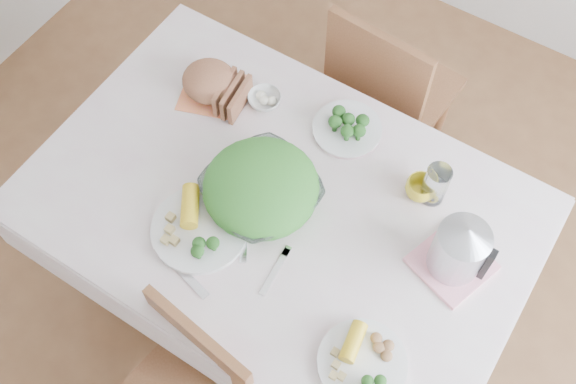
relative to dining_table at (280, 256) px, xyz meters
The scene contains 18 objects.
floor 0.38m from the dining_table, ahead, with size 3.60×3.60×0.00m, color brown.
dining_table is the anchor object (origin of this frame).
tablecloth 0.38m from the dining_table, ahead, with size 1.50×1.00×0.01m, color silver.
chair_far 0.81m from the dining_table, 89.30° to the left, with size 0.42×0.42×0.93m, color brown.
salad_bowl 0.43m from the dining_table, 166.51° to the right, with size 0.33×0.33×0.08m, color white.
dinner_plate_left 0.47m from the dining_table, 125.29° to the right, with size 0.29×0.29×0.02m, color white.
dinner_plate_right 0.67m from the dining_table, 32.79° to the right, with size 0.24×0.24×0.02m, color white.
broccoli_plate 0.52m from the dining_table, 83.24° to the left, with size 0.22×0.22×0.02m, color beige.
napkin 0.62m from the dining_table, 151.04° to the left, with size 0.19×0.19×0.00m, color #FD8852.
bread_loaf 0.65m from the dining_table, 151.04° to the left, with size 0.18×0.17×0.11m, color brown.
fruit_bowl 0.56m from the dining_table, 130.00° to the left, with size 0.11×0.11×0.03m, color white.
yellow_mug 0.60m from the dining_table, 36.67° to the left, with size 0.09×0.09×0.07m, color yellow.
glass_tumbler 0.65m from the dining_table, 35.54° to the left, with size 0.07×0.07×0.14m, color white.
pink_tray 0.67m from the dining_table, 10.53° to the left, with size 0.20×0.20×0.02m, color pink.
electric_kettle 0.74m from the dining_table, 10.53° to the left, with size 0.15×0.15×0.21m, color #B2B5BA.
fork_left 0.42m from the dining_table, 101.30° to the right, with size 0.02×0.18×0.00m, color silver.
fork_right 0.45m from the dining_table, 60.00° to the right, with size 0.02×0.16×0.00m, color silver.
knife 0.53m from the dining_table, 107.97° to the right, with size 0.02×0.21×0.00m, color silver.
Camera 1 is at (0.55, -0.80, 2.55)m, focal length 42.00 mm.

